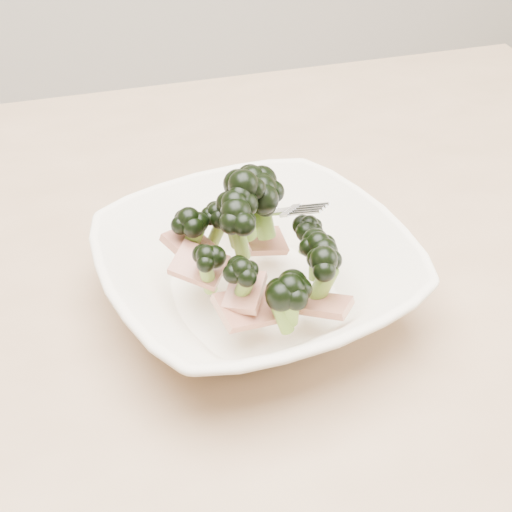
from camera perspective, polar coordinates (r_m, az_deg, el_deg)
name	(u,v)px	position (r m, az deg, el deg)	size (l,w,h in m)	color
dining_table	(178,344)	(0.73, -6.25, -6.98)	(1.20, 0.80, 0.75)	tan
broccoli_dish	(256,266)	(0.60, 0.00, -0.79)	(0.30, 0.30, 0.13)	white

